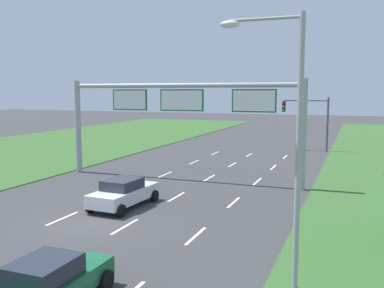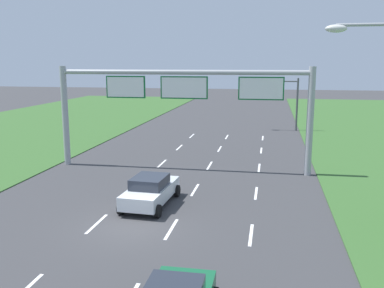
# 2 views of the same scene
# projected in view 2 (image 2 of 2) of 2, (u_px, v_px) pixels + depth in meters

# --- Properties ---
(ground_plane) EXTENTS (200.00, 200.00, 0.00)m
(ground_plane) POSITION_uv_depth(u_px,v_px,m) (133.00, 226.00, 19.21)
(ground_plane) COLOR #38383A
(lane_dashes_inner_left) EXTENTS (0.14, 44.40, 0.01)m
(lane_dashes_inner_left) POSITION_uv_depth(u_px,v_px,m) (119.00, 203.00, 22.41)
(lane_dashes_inner_left) COLOR white
(lane_dashes_inner_left) RESTS_ON ground_plane
(lane_dashes_inner_right) EXTENTS (0.14, 44.40, 0.01)m
(lane_dashes_inner_right) POSITION_uv_depth(u_px,v_px,m) (185.00, 207.00, 21.79)
(lane_dashes_inner_right) COLOR white
(lane_dashes_inner_right) RESTS_ON ground_plane
(lane_dashes_slip) EXTENTS (0.14, 44.40, 0.01)m
(lane_dashes_slip) POSITION_uv_depth(u_px,v_px,m) (254.00, 211.00, 21.17)
(lane_dashes_slip) COLOR white
(lane_dashes_slip) RESTS_ON ground_plane
(car_lead_silver) EXTENTS (2.33, 4.55, 1.55)m
(car_lead_silver) POSITION_uv_depth(u_px,v_px,m) (150.00, 190.00, 21.93)
(car_lead_silver) COLOR silver
(car_lead_silver) RESTS_ON ground_plane
(sign_gantry) EXTENTS (17.24, 0.44, 7.00)m
(sign_gantry) POSITION_uv_depth(u_px,v_px,m) (184.00, 97.00, 28.45)
(sign_gantry) COLOR #9EA0A5
(sign_gantry) RESTS_ON ground_plane
(traffic_light_mast) EXTENTS (4.76, 0.49, 5.60)m
(traffic_light_mast) POSITION_uv_depth(u_px,v_px,m) (279.00, 94.00, 45.54)
(traffic_light_mast) COLOR #47494F
(traffic_light_mast) RESTS_ON ground_plane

